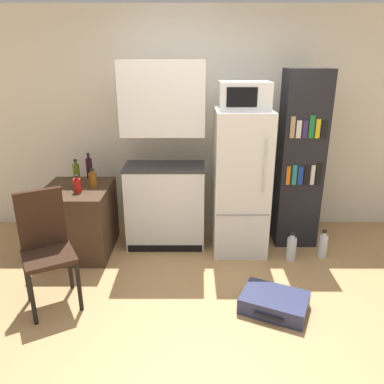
# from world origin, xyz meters

# --- Properties ---
(ground_plane) EXTENTS (24.00, 24.00, 0.00)m
(ground_plane) POSITION_xyz_m (0.00, 0.00, 0.00)
(ground_plane) COLOR tan
(wall_back) EXTENTS (6.40, 0.10, 2.58)m
(wall_back) POSITION_xyz_m (0.20, 2.00, 1.29)
(wall_back) COLOR silver
(wall_back) RESTS_ON ground_plane
(side_table) EXTENTS (0.69, 0.79, 0.73)m
(side_table) POSITION_xyz_m (-1.44, 1.20, 0.37)
(side_table) COLOR #422D1E
(side_table) RESTS_ON ground_plane
(kitchen_hutch) EXTENTS (0.87, 0.46, 2.00)m
(kitchen_hutch) POSITION_xyz_m (-0.52, 1.38, 0.94)
(kitchen_hutch) COLOR white
(kitchen_hutch) RESTS_ON ground_plane
(refrigerator) EXTENTS (0.56, 0.65, 1.54)m
(refrigerator) POSITION_xyz_m (0.30, 1.29, 0.77)
(refrigerator) COLOR silver
(refrigerator) RESTS_ON ground_plane
(microwave) EXTENTS (0.50, 0.36, 0.27)m
(microwave) POSITION_xyz_m (0.30, 1.28, 1.67)
(microwave) COLOR silver
(microwave) RESTS_ON refrigerator
(bookshelf) EXTENTS (0.46, 0.35, 1.92)m
(bookshelf) POSITION_xyz_m (0.96, 1.43, 0.96)
(bookshelf) COLOR black
(bookshelf) RESTS_ON ground_plane
(bottle_ketchup_red) EXTENTS (0.08, 0.08, 0.18)m
(bottle_ketchup_red) POSITION_xyz_m (-1.38, 1.07, 0.81)
(bottle_ketchup_red) COLOR #AD1914
(bottle_ketchup_red) RESTS_ON side_table
(bottle_amber_beer) EXTENTS (0.09, 0.09, 0.20)m
(bottle_amber_beer) POSITION_xyz_m (-1.26, 1.24, 0.81)
(bottle_amber_beer) COLOR brown
(bottle_amber_beer) RESTS_ON side_table
(bottle_wine_dark) EXTENTS (0.07, 0.07, 0.29)m
(bottle_wine_dark) POSITION_xyz_m (-1.38, 1.54, 0.85)
(bottle_wine_dark) COLOR black
(bottle_wine_dark) RESTS_ON side_table
(bottle_milk_white) EXTENTS (0.07, 0.07, 0.15)m
(bottle_milk_white) POSITION_xyz_m (-1.42, 1.17, 0.79)
(bottle_milk_white) COLOR white
(bottle_milk_white) RESTS_ON side_table
(bottle_olive_oil) EXTENTS (0.07, 0.07, 0.24)m
(bottle_olive_oil) POSITION_xyz_m (-1.50, 1.46, 0.83)
(bottle_olive_oil) COLOR #566619
(bottle_olive_oil) RESTS_ON side_table
(chair) EXTENTS (0.54, 0.54, 1.00)m
(chair) POSITION_xyz_m (-1.45, 0.30, 0.58)
(chair) COLOR black
(chair) RESTS_ON ground_plane
(suitcase_large_flat) EXTENTS (0.65, 0.57, 0.14)m
(suitcase_large_flat) POSITION_xyz_m (0.48, 0.14, 0.07)
(suitcase_large_flat) COLOR navy
(suitcase_large_flat) RESTS_ON ground_plane
(water_bottle_front) EXTENTS (0.10, 0.10, 0.32)m
(water_bottle_front) POSITION_xyz_m (0.83, 0.99, 0.13)
(water_bottle_front) COLOR silver
(water_bottle_front) RESTS_ON ground_plane
(water_bottle_middle) EXTENTS (0.09, 0.09, 0.31)m
(water_bottle_middle) POSITION_xyz_m (1.18, 1.05, 0.13)
(water_bottle_middle) COLOR silver
(water_bottle_middle) RESTS_ON ground_plane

